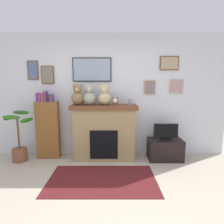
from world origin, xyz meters
TOP-DOWN VIEW (x-y plane):
  - ground_plane at (0.00, 0.00)m, footprint 12.00×12.00m
  - back_wall at (-0.00, 2.00)m, footprint 5.20×0.15m
  - fireplace at (-0.03, 1.71)m, footprint 1.34×0.52m
  - bookshelf at (-1.21, 1.74)m, footprint 0.46×0.16m
  - potted_plant at (-1.74, 1.55)m, footprint 0.55×0.44m
  - tv_stand at (1.23, 1.64)m, footprint 0.68×0.40m
  - television at (1.23, 1.64)m, footprint 0.49×0.14m
  - area_rug at (-0.03, 0.80)m, footprint 1.76×1.04m
  - candle_jar at (0.50, 1.69)m, footprint 0.07×0.07m
  - mantel_clock at (0.20, 1.69)m, footprint 0.12×0.09m
  - teddy_bear_grey at (-0.55, 1.69)m, footprint 0.26×0.26m
  - teddy_bear_cream at (-0.32, 1.69)m, footprint 0.26×0.26m
  - teddy_bear_tan at (-0.02, 1.69)m, footprint 0.26×0.26m

SIDE VIEW (x-z plane):
  - ground_plane at x=0.00m, z-range 0.00..0.00m
  - area_rug at x=-0.03m, z-range 0.00..0.01m
  - tv_stand at x=1.23m, z-range 0.00..0.43m
  - potted_plant at x=-1.74m, z-range -0.10..0.92m
  - fireplace at x=-0.03m, z-range 0.01..1.14m
  - television at x=1.23m, z-range 0.42..0.75m
  - bookshelf at x=-1.21m, z-range -0.06..1.35m
  - candle_jar at x=0.50m, z-range 1.13..1.25m
  - mantel_clock at x=0.20m, z-range 1.13..1.28m
  - back_wall at x=0.00m, z-range 0.01..2.61m
  - teddy_bear_tan at x=-0.02m, z-range 1.11..1.52m
  - teddy_bear_grey at x=-0.55m, z-range 1.11..1.53m
  - teddy_bear_cream at x=-0.32m, z-range 1.11..1.54m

